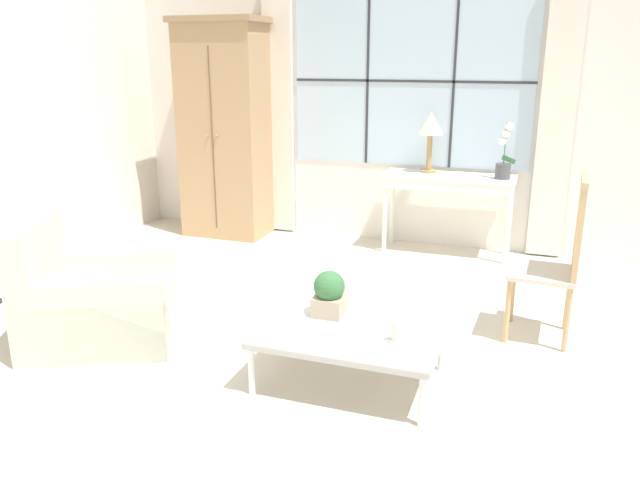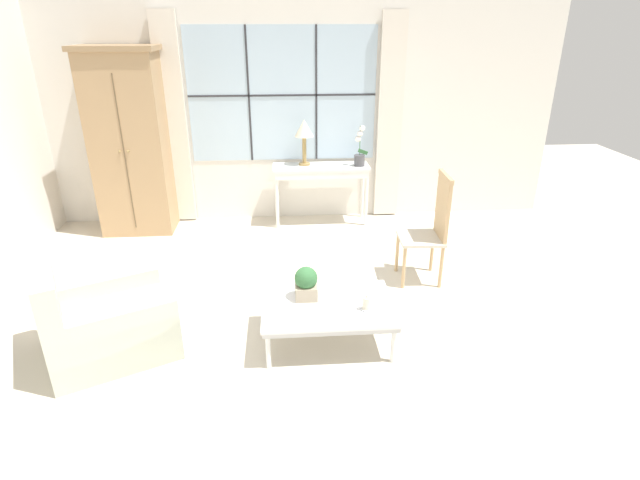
% 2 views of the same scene
% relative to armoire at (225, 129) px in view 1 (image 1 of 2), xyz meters
% --- Properties ---
extents(ground_plane, '(14.00, 14.00, 0.00)m').
position_rel_armoire_xyz_m(ground_plane, '(1.89, -2.67, -1.14)').
color(ground_plane, beige).
extents(wall_back_windowed, '(7.20, 0.14, 2.80)m').
position_rel_armoire_xyz_m(wall_back_windowed, '(1.89, 0.35, 0.26)').
color(wall_back_windowed, silver).
rests_on(wall_back_windowed, ground_plane).
extents(armoire, '(0.95, 0.61, 2.27)m').
position_rel_armoire_xyz_m(armoire, '(0.00, 0.00, 0.00)').
color(armoire, tan).
rests_on(armoire, ground_plane).
extents(console_table, '(1.25, 0.40, 0.79)m').
position_rel_armoire_xyz_m(console_table, '(2.37, 0.07, -0.45)').
color(console_table, white).
rests_on(console_table, ground_plane).
extents(table_lamp, '(0.24, 0.24, 0.59)m').
position_rel_armoire_xyz_m(table_lamp, '(2.15, 0.12, 0.09)').
color(table_lamp, '#9E7F47').
rests_on(table_lamp, console_table).
extents(potted_orchid, '(0.18, 0.14, 0.52)m').
position_rel_armoire_xyz_m(potted_orchid, '(2.86, 0.02, -0.17)').
color(potted_orchid, '#4C4C51').
rests_on(potted_orchid, console_table).
extents(armchair_upholstered, '(1.21, 1.14, 0.86)m').
position_rel_armoire_xyz_m(armchair_upholstered, '(0.39, -2.72, -0.87)').
color(armchair_upholstered, beige).
rests_on(armchair_upholstered, ground_plane).
extents(side_chair_wooden, '(0.46, 0.46, 1.15)m').
position_rel_armoire_xyz_m(side_chair_wooden, '(3.37, -1.66, -0.51)').
color(side_chair_wooden, beige).
rests_on(side_chair_wooden, ground_plane).
extents(coffee_table, '(1.09, 0.76, 0.36)m').
position_rel_armoire_xyz_m(coffee_table, '(2.21, -2.70, -0.81)').
color(coffee_table, silver).
rests_on(coffee_table, ground_plane).
extents(potted_plant_small, '(0.19, 0.19, 0.28)m').
position_rel_armoire_xyz_m(potted_plant_small, '(2.03, -2.59, -0.63)').
color(potted_plant_small, tan).
rests_on(potted_plant_small, coffee_table).
extents(pillar_candle, '(0.09, 0.09, 0.13)m').
position_rel_armoire_xyz_m(pillar_candle, '(2.51, -2.82, -0.72)').
color(pillar_candle, silver).
rests_on(pillar_candle, coffee_table).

